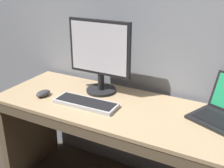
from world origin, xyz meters
TOP-DOWN VIEW (x-y plane):
  - back_wall at (0.00, 0.36)m, footprint 4.24×0.04m
  - desk at (0.00, -0.01)m, footprint 1.75×0.59m
  - external_monitor at (-0.27, 0.13)m, footprint 0.44×0.20m
  - wired_keyboard at (-0.25, -0.08)m, footprint 0.41×0.15m
  - computer_mouse at (-0.58, -0.11)m, footprint 0.08×0.12m

SIDE VIEW (x-z plane):
  - desk at x=0.00m, z-range 0.12..0.84m
  - wired_keyboard at x=-0.25m, z-range 0.72..0.74m
  - computer_mouse at x=-0.58m, z-range 0.72..0.76m
  - external_monitor at x=-0.27m, z-range 0.73..1.23m
  - back_wall at x=0.00m, z-range 0.00..2.63m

